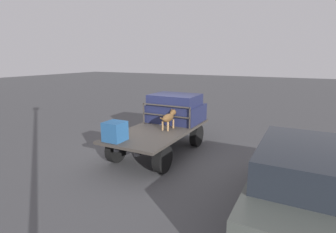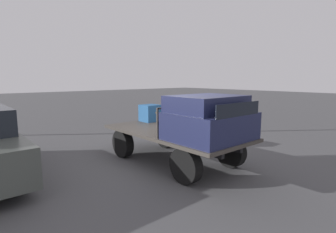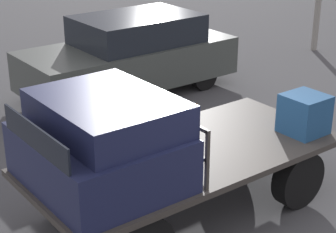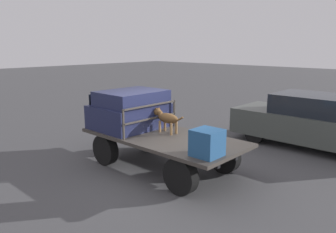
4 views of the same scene
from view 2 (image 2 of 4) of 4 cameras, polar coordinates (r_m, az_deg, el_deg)
name	(u,v)px [view 2 (image 2 of 4)]	position (r m, az deg, el deg)	size (l,w,h in m)	color
ground_plane	(174,161)	(7.25, 1.22, -9.75)	(80.00, 80.00, 0.00)	#474749
flatbed_truck	(174,139)	(7.08, 1.23, -5.00)	(4.12, 1.94, 0.85)	black
truck_cab	(209,119)	(6.12, 8.94, -0.46)	(1.52, 1.82, 1.01)	#1E2347
truck_headboard	(185,115)	(6.65, 3.68, 0.41)	(0.04, 1.82, 0.73)	#3D3833
dog	(170,118)	(6.67, 0.42, -0.41)	(1.02, 0.25, 0.63)	#9E7547
cargo_crate	(150,113)	(8.58, -3.95, 0.76)	(0.54, 0.54, 0.54)	#235184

